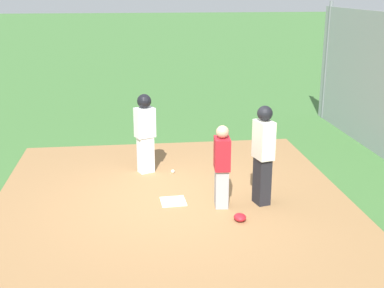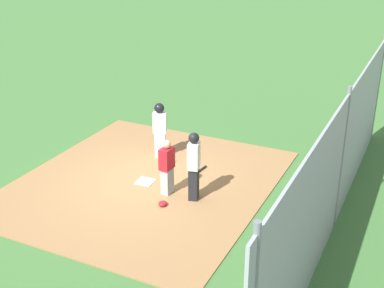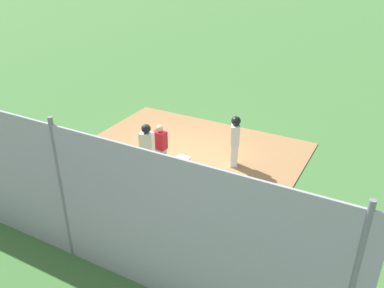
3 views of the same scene
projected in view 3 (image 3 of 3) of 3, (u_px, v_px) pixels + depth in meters
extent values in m
plane|color=#3D6B33|center=(182.00, 160.00, 13.00)|extent=(140.00, 140.00, 0.00)
cube|color=olive|center=(182.00, 159.00, 12.99)|extent=(7.20, 6.40, 0.03)
cube|color=white|center=(182.00, 159.00, 12.98)|extent=(0.46, 0.46, 0.02)
cube|color=#9E9EA3|center=(161.00, 158.00, 12.30)|extent=(0.32, 0.24, 0.70)
cube|color=#B21923|center=(160.00, 140.00, 12.02)|extent=(0.40, 0.29, 0.55)
sphere|color=tan|center=(160.00, 128.00, 11.84)|extent=(0.22, 0.22, 0.22)
cube|color=black|center=(148.00, 167.00, 11.68)|extent=(0.34, 0.29, 0.85)
cube|color=beige|center=(147.00, 144.00, 11.33)|extent=(0.43, 0.34, 0.67)
sphere|color=black|center=(146.00, 129.00, 11.12)|extent=(0.26, 0.26, 0.26)
cube|color=silver|center=(234.00, 154.00, 12.46)|extent=(0.32, 0.36, 0.76)
cube|color=silver|center=(235.00, 134.00, 12.15)|extent=(0.39, 0.45, 0.60)
sphere|color=tan|center=(236.00, 122.00, 11.96)|extent=(0.24, 0.24, 0.24)
sphere|color=black|center=(236.00, 121.00, 11.95)|extent=(0.29, 0.29, 0.29)
cylinder|color=black|center=(198.00, 182.00, 11.68)|extent=(0.81, 0.16, 0.06)
ellipsoid|color=#B21923|center=(141.00, 165.00, 12.53)|extent=(0.24, 0.20, 0.12)
sphere|color=white|center=(222.00, 171.00, 12.25)|extent=(0.07, 0.07, 0.07)
cube|color=#93999E|center=(63.00, 195.00, 8.38)|extent=(12.00, 0.05, 3.20)
cylinder|color=slate|center=(63.00, 192.00, 8.35)|extent=(0.10, 0.10, 3.35)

